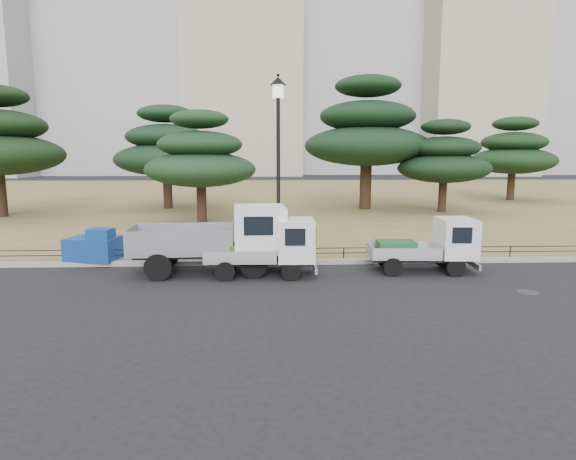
{
  "coord_description": "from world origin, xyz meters",
  "views": [
    {
      "loc": [
        -0.7,
        -13.76,
        3.73
      ],
      "look_at": [
        0.0,
        2.0,
        1.3
      ],
      "focal_mm": 30.0,
      "sensor_mm": 36.0,
      "label": 1
    }
  ],
  "objects_px": {
    "tarp_pile": "(94,247)",
    "truck_large": "(219,236)",
    "street_lamp": "(278,138)",
    "truck_kei_front": "(270,248)",
    "truck_kei_rear": "(430,245)"
  },
  "relations": [
    {
      "from": "truck_kei_front",
      "to": "street_lamp",
      "type": "bearing_deg",
      "value": 81.22
    },
    {
      "from": "truck_large",
      "to": "street_lamp",
      "type": "bearing_deg",
      "value": 31.95
    },
    {
      "from": "truck_kei_rear",
      "to": "street_lamp",
      "type": "height_order",
      "value": "street_lamp"
    },
    {
      "from": "truck_large",
      "to": "tarp_pile",
      "type": "relative_size",
      "value": 2.72
    },
    {
      "from": "truck_kei_front",
      "to": "truck_large",
      "type": "bearing_deg",
      "value": 164.23
    },
    {
      "from": "truck_kei_rear",
      "to": "street_lamp",
      "type": "relative_size",
      "value": 0.55
    },
    {
      "from": "truck_kei_front",
      "to": "truck_kei_rear",
      "type": "bearing_deg",
      "value": 4.47
    },
    {
      "from": "truck_kei_front",
      "to": "street_lamp",
      "type": "relative_size",
      "value": 0.55
    },
    {
      "from": "street_lamp",
      "to": "truck_large",
      "type": "bearing_deg",
      "value": -144.61
    },
    {
      "from": "tarp_pile",
      "to": "truck_large",
      "type": "bearing_deg",
      "value": -18.16
    },
    {
      "from": "truck_kei_rear",
      "to": "tarp_pile",
      "type": "bearing_deg",
      "value": 174.95
    },
    {
      "from": "truck_large",
      "to": "tarp_pile",
      "type": "distance_m",
      "value": 4.76
    },
    {
      "from": "truck_large",
      "to": "street_lamp",
      "type": "height_order",
      "value": "street_lamp"
    },
    {
      "from": "tarp_pile",
      "to": "truck_kei_rear",
      "type": "bearing_deg",
      "value": -8.38
    },
    {
      "from": "tarp_pile",
      "to": "street_lamp",
      "type": "bearing_deg",
      "value": -0.84
    }
  ]
}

